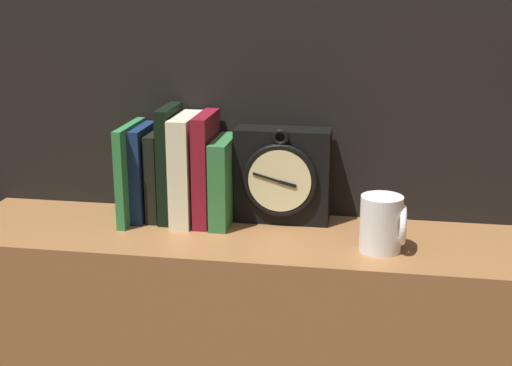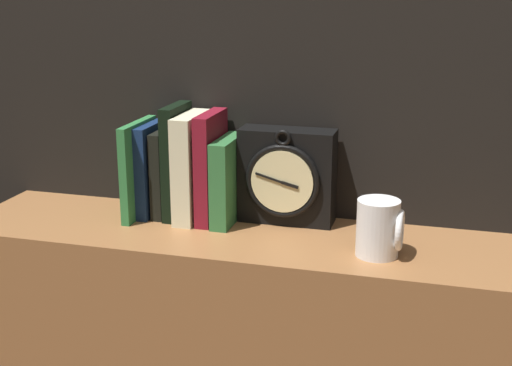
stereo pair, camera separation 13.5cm
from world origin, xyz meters
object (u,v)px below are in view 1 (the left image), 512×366
book_slot4_cream (186,169)px  book_slot5_maroon (206,168)px  book_slot6_green (224,181)px  clock (282,176)px  book_slot1_navy (144,172)px  book_slot0_green (131,172)px  book_slot3_black (170,163)px  mug (383,224)px  book_slot2_black (158,175)px

book_slot4_cream → book_slot5_maroon: 0.04m
book_slot5_maroon → book_slot6_green: (0.04, -0.00, -0.02)m
clock → book_slot1_navy: clock is taller
book_slot1_navy → book_slot6_green: bearing=-2.6°
book_slot0_green → book_slot3_black: (0.08, 0.02, 0.02)m
clock → book_slot3_black: 0.23m
clock → mug: bearing=-33.2°
book_slot2_black → book_slot4_cream: bearing=-10.4°
book_slot1_navy → book_slot2_black: book_slot1_navy is taller
book_slot3_black → book_slot5_maroon: size_ratio=1.05×
book_slot0_green → book_slot2_black: (0.05, 0.02, -0.01)m
clock → book_slot6_green: 0.12m
book_slot4_cream → book_slot5_maroon: bearing=3.6°
book_slot2_black → mug: book_slot2_black is taller
clock → book_slot3_black: size_ratio=0.85×
book_slot2_black → book_slot4_cream: 0.07m
book_slot2_black → book_slot6_green: (0.14, -0.01, -0.00)m
book_slot1_navy → book_slot5_maroon: bearing=-2.0°
book_slot2_black → book_slot3_black: book_slot3_black is taller
book_slot0_green → book_slot1_navy: size_ratio=1.03×
book_slot2_black → book_slot3_black: 0.04m
book_slot6_green → mug: bearing=-18.1°
book_slot1_navy → book_slot4_cream: 0.09m
book_slot0_green → book_slot6_green: (0.19, 0.01, -0.01)m
clock → book_slot0_green: clock is taller
book_slot1_navy → book_slot2_black: bearing=8.6°
book_slot5_maroon → mug: size_ratio=2.14×
clock → book_slot1_navy: (-0.28, -0.02, -0.00)m
clock → book_slot0_green: 0.31m
book_slot0_green → book_slot5_maroon: size_ratio=0.89×
book_slot4_cream → book_slot5_maroon: (0.04, 0.00, 0.00)m
clock → book_slot5_maroon: size_ratio=0.90×
book_slot2_black → book_slot5_maroon: 0.11m
clock → book_slot6_green: clock is taller
book_slot3_black → mug: 0.45m
book_slot0_green → book_slot3_black: bearing=12.6°
book_slot2_black → book_slot5_maroon: book_slot5_maroon is taller
book_slot0_green → book_slot6_green: 0.19m
book_slot0_green → book_slot6_green: book_slot0_green is taller
clock → book_slot6_green: (-0.11, -0.03, -0.01)m
clock → book_slot2_black: (-0.25, -0.02, -0.01)m
book_slot3_black → book_slot6_green: size_ratio=1.34×
book_slot0_green → clock: bearing=7.0°
book_slot0_green → book_slot1_navy: (0.02, 0.02, -0.00)m
clock → book_slot2_black: bearing=-176.2°
clock → book_slot5_maroon: (-0.15, -0.03, 0.02)m
clock → mug: (0.20, -0.13, -0.04)m
clock → mug: 0.25m
book_slot0_green → book_slot5_maroon: bearing=4.2°
book_slot0_green → book_slot3_black: size_ratio=0.85×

